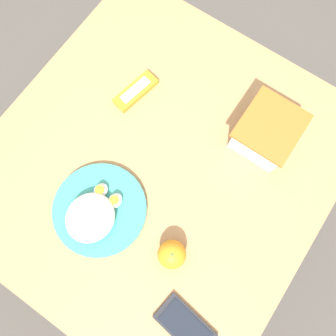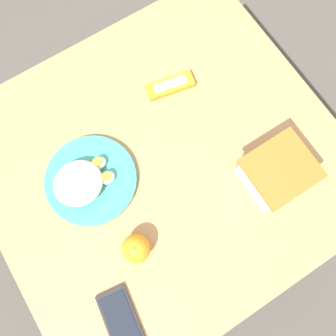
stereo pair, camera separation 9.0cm
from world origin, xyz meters
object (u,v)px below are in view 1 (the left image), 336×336
object	(u,v)px
candy_bar	(136,91)
cell_phone	(185,326)
food_container	(266,133)
rice_plate	(96,212)
orange_fruit	(172,254)

from	to	relation	value
candy_bar	cell_phone	xyz separation A→B (m)	(0.46, 0.48, -0.00)
food_container	rice_plate	xyz separation A→B (m)	(0.45, -0.26, -0.02)
cell_phone	orange_fruit	bearing A→B (deg)	-134.95
orange_fruit	cell_phone	size ratio (longest dim) A/B	0.46
rice_plate	orange_fruit	bearing A→B (deg)	95.85
cell_phone	candy_bar	bearing A→B (deg)	-133.48
rice_plate	cell_phone	size ratio (longest dim) A/B	1.60
candy_bar	rice_plate	bearing A→B (deg)	19.63
orange_fruit	cell_phone	xyz separation A→B (m)	(0.13, 0.13, -0.03)
orange_fruit	candy_bar	size ratio (longest dim) A/B	0.49
food_container	candy_bar	xyz separation A→B (m)	(0.09, -0.39, -0.03)
food_container	candy_bar	bearing A→B (deg)	-76.98
orange_fruit	candy_bar	bearing A→B (deg)	-132.95
food_container	orange_fruit	distance (m)	0.42
orange_fruit	rice_plate	xyz separation A→B (m)	(0.02, -0.23, -0.01)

